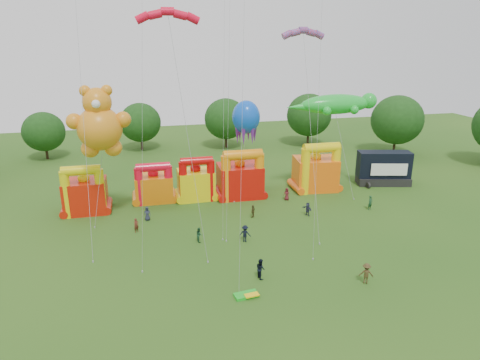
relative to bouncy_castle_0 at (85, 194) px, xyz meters
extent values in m
plane|color=#234F16|center=(15.57, -26.84, -2.41)|extent=(160.00, 160.00, 0.00)
cylinder|color=#352314|center=(52.70, 16.02, -0.55)|extent=(0.44, 0.44, 3.72)
ellipsoid|color=#173E12|center=(52.70, 16.02, 4.00)|extent=(9.30, 9.30, 8.89)
cylinder|color=#352314|center=(39.95, 26.56, -0.66)|extent=(0.44, 0.44, 3.51)
ellipsoid|color=#173E12|center=(39.95, 26.56, 3.63)|extent=(8.77, 8.78, 8.39)
cylinder|color=#352314|center=(23.49, 28.30, -0.76)|extent=(0.44, 0.44, 3.30)
ellipsoid|color=#173E12|center=(23.49, 28.30, 3.27)|extent=(8.25, 8.25, 7.88)
cylinder|color=#352314|center=(7.35, 30.28, -0.87)|extent=(0.44, 0.44, 3.09)
ellipsoid|color=#173E12|center=(7.35, 30.28, 2.91)|extent=(7.73, 7.72, 7.38)
cylinder|color=#352314|center=(-9.24, 27.47, -0.97)|extent=(0.44, 0.44, 2.88)
ellipsoid|color=#173E12|center=(-9.24, 27.47, 2.55)|extent=(7.20, 7.20, 6.88)
cube|color=red|center=(0.00, 0.28, -0.39)|extent=(5.08, 4.12, 4.04)
cylinder|color=yellow|center=(-1.94, -1.16, 0.47)|extent=(1.09, 1.09, 5.77)
cylinder|color=yellow|center=(1.94, -1.16, 0.47)|extent=(1.09, 1.09, 5.77)
cylinder|color=yellow|center=(0.00, -1.16, 3.36)|extent=(4.42, 1.15, 1.15)
sphere|color=yellow|center=(0.00, 0.28, 1.93)|extent=(1.40, 1.40, 1.40)
cube|color=orange|center=(8.36, 2.23, -0.67)|extent=(4.86, 3.92, 3.49)
cylinder|color=red|center=(6.49, 0.84, 0.08)|extent=(1.05, 1.05, 4.98)
cylinder|color=red|center=(10.23, 0.84, 0.08)|extent=(1.05, 1.05, 4.98)
cylinder|color=red|center=(8.36, 0.84, 2.57)|extent=(4.27, 1.11, 1.11)
sphere|color=red|center=(8.36, 2.23, 1.38)|extent=(1.40, 1.40, 1.40)
cube|color=yellow|center=(13.85, 1.67, -0.47)|extent=(4.71, 3.81, 3.89)
cylinder|color=red|center=(12.05, 0.32, 0.37)|extent=(1.02, 1.02, 5.56)
cylinder|color=red|center=(15.66, 0.32, 0.37)|extent=(1.02, 1.02, 5.56)
cylinder|color=red|center=(13.85, 0.32, 3.15)|extent=(4.12, 1.07, 1.07)
sphere|color=red|center=(13.85, 1.67, 1.78)|extent=(1.40, 1.40, 1.40)
cube|color=red|center=(19.77, 1.27, -0.24)|extent=(5.83, 4.70, 4.34)
cylinder|color=orange|center=(17.53, -0.40, 0.69)|extent=(1.26, 1.26, 6.20)
cylinder|color=orange|center=(22.00, -0.40, 0.69)|extent=(1.26, 1.26, 6.20)
cylinder|color=orange|center=(19.77, -0.40, 3.79)|extent=(5.11, 1.33, 1.33)
sphere|color=orange|center=(19.77, 1.27, 2.23)|extent=(1.40, 1.40, 1.40)
cube|color=#FE630D|center=(30.84, 1.57, -0.17)|extent=(6.25, 5.25, 4.49)
cylinder|color=yellow|center=(28.61, -0.09, 0.80)|extent=(1.26, 1.26, 6.42)
cylinder|color=yellow|center=(33.07, -0.09, 0.80)|extent=(1.26, 1.26, 6.42)
cylinder|color=yellow|center=(30.84, -0.09, 4.00)|extent=(5.10, 1.32, 1.32)
sphere|color=yellow|center=(30.84, 1.57, 2.38)|extent=(1.40, 1.40, 1.40)
cube|color=black|center=(41.43, 1.04, -1.86)|extent=(7.98, 4.56, 1.10)
cube|color=black|center=(41.43, 1.24, 0.57)|extent=(7.90, 4.20, 3.76)
cube|color=white|center=(41.43, -0.23, 0.19)|extent=(5.06, 1.33, 1.77)
cylinder|color=black|center=(38.42, -0.09, -2.01)|extent=(0.30, 0.90, 0.90)
cylinder|color=black|center=(44.44, -0.09, -2.01)|extent=(0.30, 0.90, 0.90)
sphere|color=orange|center=(2.80, -3.50, 8.66)|extent=(4.86, 4.86, 4.86)
sphere|color=orange|center=(2.80, -3.50, 11.54)|extent=(3.09, 3.09, 3.09)
sphere|color=orange|center=(1.69, -3.50, 12.75)|extent=(1.22, 1.22, 1.22)
sphere|color=orange|center=(3.90, -3.50, 12.75)|extent=(1.22, 1.22, 1.22)
sphere|color=orange|center=(0.26, -3.50, 9.55)|extent=(1.77, 1.77, 1.77)
sphere|color=orange|center=(5.34, -3.50, 9.55)|extent=(1.77, 1.77, 1.77)
sphere|color=orange|center=(1.58, -3.50, 6.45)|extent=(1.99, 1.99, 1.99)
sphere|color=orange|center=(4.01, -3.50, 6.45)|extent=(1.99, 1.99, 1.99)
sphere|color=white|center=(2.80, -4.99, 11.54)|extent=(0.88, 0.88, 0.88)
ellipsoid|color=green|center=(32.85, 0.70, 9.69)|extent=(9.95, 3.11, 2.64)
sphere|color=green|center=(37.71, 0.70, 9.98)|extent=(2.14, 2.14, 2.14)
cone|color=green|center=(27.80, 0.70, 9.49)|extent=(3.89, 1.55, 1.55)
sphere|color=green|center=(34.79, 2.25, 9.10)|extent=(1.17, 1.17, 1.17)
sphere|color=green|center=(34.79, -0.86, 9.10)|extent=(1.17, 1.17, 1.17)
sphere|color=green|center=(30.91, 2.25, 9.10)|extent=(1.17, 1.17, 1.17)
sphere|color=green|center=(30.91, -0.86, 9.10)|extent=(1.17, 1.17, 1.17)
ellipsoid|color=blue|center=(20.69, 1.57, 8.29)|extent=(3.63, 3.63, 4.35)
cone|color=#591E8C|center=(21.87, 1.57, 6.30)|extent=(0.82, 0.82, 2.90)
cone|color=#591E8C|center=(21.28, 2.59, 6.30)|extent=(0.82, 0.82, 2.90)
cone|color=#591E8C|center=(20.10, 2.59, 6.30)|extent=(0.82, 0.82, 2.90)
cone|color=#591E8C|center=(19.51, 1.57, 6.30)|extent=(0.82, 0.82, 2.90)
cone|color=#591E8C|center=(20.10, 0.55, 6.30)|extent=(0.82, 0.82, 2.90)
cone|color=#591E8C|center=(21.28, 0.55, 6.30)|extent=(0.82, 0.82, 2.90)
cube|color=green|center=(14.66, -22.28, -2.29)|extent=(2.10, 1.23, 0.24)
cube|color=yellow|center=(15.06, -22.58, -2.15)|extent=(1.26, 0.74, 0.10)
imported|color=#23283B|center=(7.19, -4.34, -1.56)|extent=(0.84, 0.56, 1.70)
imported|color=#592419|center=(5.91, -7.33, -1.60)|extent=(0.71, 0.65, 1.63)
imported|color=#1C472A|center=(12.35, -11.26, -1.62)|extent=(0.66, 0.82, 1.58)
imported|color=black|center=(17.04, -12.45, -1.48)|extent=(1.38, 1.14, 1.86)
imported|color=#443C1B|center=(19.56, -6.38, -1.62)|extent=(0.88, 0.97, 1.59)
imported|color=#2A2C46|center=(26.13, -7.39, -1.59)|extent=(1.03, 1.60, 1.65)
imported|color=#58191E|center=(25.43, -1.84, -1.57)|extent=(0.96, 0.95, 1.68)
imported|color=#1A4224|center=(34.49, -7.47, -1.49)|extent=(0.78, 0.66, 1.84)
imported|color=black|center=(16.62, -19.77, -1.47)|extent=(0.87, 1.03, 1.88)
imported|color=#41341A|center=(25.36, -22.76, -1.45)|extent=(1.42, 1.16, 1.92)
camera|label=1|loc=(6.94, -52.09, 18.07)|focal=32.00mm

